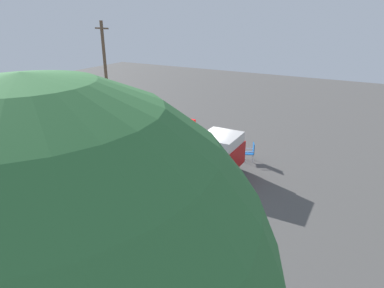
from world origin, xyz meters
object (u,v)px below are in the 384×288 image
at_px(vintage_fire_truck, 188,146).
at_px(lawn_chair_spare, 217,189).
at_px(classic_hot_rod, 117,141).
at_px(spectator_seated, 137,166).
at_px(lawn_chair_near_truck, 139,169).
at_px(utility_pole, 105,62).
at_px(lawn_chair_by_car, 251,151).
at_px(spectator_standing, 107,176).

bearing_deg(vintage_fire_truck, lawn_chair_spare, 49.10).
relative_size(classic_hot_rod, lawn_chair_spare, 4.55).
xyz_separation_m(vintage_fire_truck, classic_hot_rod, (0.37, -4.38, -0.45)).
xyz_separation_m(vintage_fire_truck, spectator_seated, (2.36, -1.44, -0.50)).
bearing_deg(vintage_fire_truck, lawn_chair_near_truck, -28.71).
bearing_deg(utility_pole, spectator_seated, 47.32).
bearing_deg(lawn_chair_by_car, lawn_chair_spare, 2.03).
distance_m(vintage_fire_truck, spectator_standing, 4.54).
height_order(lawn_chair_near_truck, lawn_chair_by_car, same).
bearing_deg(spectator_seated, lawn_chair_spare, 89.94).
relative_size(lawn_chair_spare, utility_pole, 0.15).
distance_m(spectator_standing, utility_pole, 16.51).
xyz_separation_m(lawn_chair_near_truck, utility_pole, (-10.24, -11.20, 3.01)).
distance_m(classic_hot_rod, utility_pole, 11.91).
bearing_deg(utility_pole, classic_hot_rod, 44.67).
distance_m(classic_hot_rod, lawn_chair_spare, 7.38).
bearing_deg(lawn_chair_spare, spectator_standing, -66.38).
height_order(vintage_fire_truck, spectator_standing, vintage_fire_truck).
bearing_deg(utility_pole, lawn_chair_by_car, 69.92).
relative_size(spectator_seated, utility_pole, 0.19).
xyz_separation_m(lawn_chair_near_truck, spectator_seated, (-0.03, -0.13, 0.11)).
distance_m(lawn_chair_near_truck, spectator_seated, 0.17).
bearing_deg(vintage_fire_truck, lawn_chair_by_car, 132.56).
xyz_separation_m(lawn_chair_by_car, utility_pole, (-5.51, -15.06, 3.01)).
bearing_deg(classic_hot_rod, spectator_standing, 35.81).
relative_size(vintage_fire_truck, lawn_chair_near_truck, 5.84).
height_order(lawn_chair_by_car, utility_pole, utility_pole).
bearing_deg(classic_hot_rod, utility_pole, -135.33).
distance_m(classic_hot_rod, spectator_seated, 3.55).
bearing_deg(lawn_chair_spare, vintage_fire_truck, -130.90).
distance_m(vintage_fire_truck, spectator_seated, 2.80).
height_order(vintage_fire_truck, spectator_seated, vintage_fire_truck).
xyz_separation_m(lawn_chair_spare, utility_pole, (-10.21, -15.23, 3.01)).
bearing_deg(spectator_standing, lawn_chair_near_truck, 171.55).
distance_m(vintage_fire_truck, utility_pole, 14.96).
distance_m(vintage_fire_truck, lawn_chair_spare, 3.65).
relative_size(lawn_chair_near_truck, spectator_seated, 0.79).
xyz_separation_m(classic_hot_rod, lawn_chair_near_truck, (2.02, 3.07, -0.16)).
bearing_deg(lawn_chair_by_car, spectator_seated, -40.33).
xyz_separation_m(spectator_standing, utility_pole, (-12.10, -10.92, 2.63)).
bearing_deg(classic_hot_rod, lawn_chair_near_truck, 56.70).
height_order(spectator_standing, utility_pole, utility_pole).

